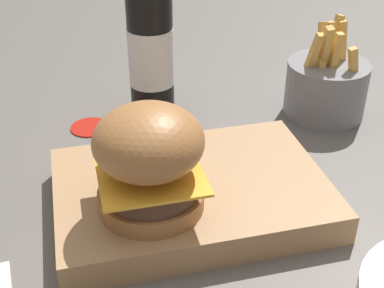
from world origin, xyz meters
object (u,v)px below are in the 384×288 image
object	(u,v)px
serving_board	(192,196)
fries_basket	(326,87)
ketchup_bottle	(151,50)
burger	(149,159)

from	to	relation	value
serving_board	fries_basket	xyz separation A→B (m)	(0.24, 0.17, 0.03)
ketchup_bottle	fries_basket	world-z (taller)	ketchup_bottle
serving_board	ketchup_bottle	size ratio (longest dim) A/B	1.32
serving_board	burger	size ratio (longest dim) A/B	2.64
serving_board	burger	world-z (taller)	burger
serving_board	fries_basket	world-z (taller)	fries_basket
burger	ketchup_bottle	world-z (taller)	ketchup_bottle
serving_board	burger	bearing A→B (deg)	-150.69
burger	fries_basket	world-z (taller)	burger
serving_board	ketchup_bottle	bearing A→B (deg)	90.52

